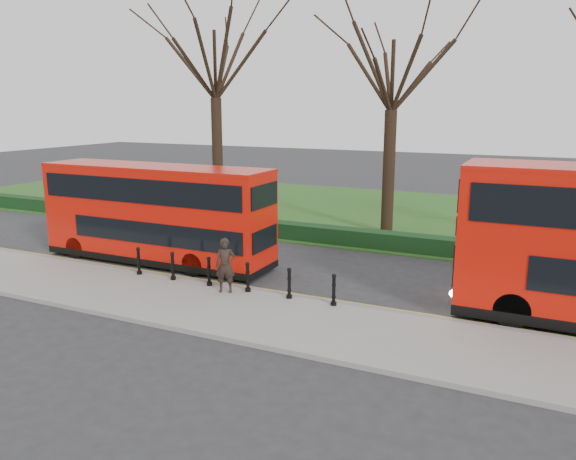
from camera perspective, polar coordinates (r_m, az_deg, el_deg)
The scene contains 12 objects.
ground at distance 20.71m, azimuth -2.99°, elevation -5.43°, with size 120.00×120.00×0.00m, color #28282B.
pavement at distance 18.25m, azimuth -7.50°, elevation -7.81°, with size 60.00×4.00×0.15m, color gray.
kerb at distance 19.86m, azimuth -4.37°, elevation -6.03°, with size 60.00×0.25×0.16m, color slate.
grass_verge at distance 34.25m, azimuth 8.98°, elevation 1.73°, with size 60.00×18.00×0.06m, color #25501A.
hedge at distance 26.56m, azimuth 3.96°, elevation -0.49°, with size 60.00×0.90×0.80m, color black.
yellow_line_outer at distance 20.13m, azimuth -3.94°, elevation -5.97°, with size 60.00×0.10×0.01m, color yellow.
yellow_line_inner at distance 20.29m, azimuth -3.66°, elevation -5.81°, with size 60.00×0.10×0.01m, color yellow.
tree_left at distance 32.47m, azimuth -7.45°, elevation 17.04°, with size 7.89×7.89×12.33m.
tree_mid at distance 28.34m, azimuth 10.60°, elevation 15.92°, with size 7.17×7.17×11.20m.
bollard_row at distance 19.63m, azimuth -6.11°, elevation -4.53°, with size 7.98×0.15×1.00m.
bus_lead at distance 23.63m, azimuth -13.27°, elevation 1.56°, with size 10.07×2.32×4.00m.
pedestrian at distance 19.15m, azimuth -6.38°, elevation -3.60°, with size 0.69×0.45×1.88m, color black.
Camera 1 is at (9.39, -17.31, 6.42)m, focal length 35.00 mm.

